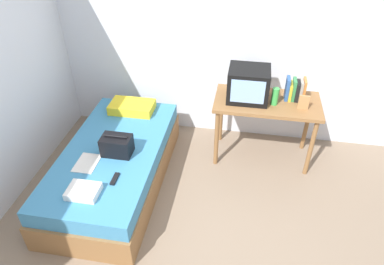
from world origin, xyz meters
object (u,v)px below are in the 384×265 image
object	(u,v)px
water_bottle	(275,96)
handbag	(117,145)
book_row	(295,90)
remote_dark	(115,179)
folded_towel	(83,191)
bed	(115,166)
picture_frame	(304,102)
pillow	(132,107)
desk	(266,109)
tv	(248,84)
magazine	(87,163)

from	to	relation	value
water_bottle	handbag	xyz separation A→B (m)	(-1.54, -0.75, -0.29)
book_row	handbag	xyz separation A→B (m)	(-1.76, -0.90, -0.31)
remote_dark	folded_towel	world-z (taller)	folded_towel
book_row	handbag	bearing A→B (deg)	-152.93
bed	handbag	xyz separation A→B (m)	(0.09, -0.06, 0.34)
picture_frame	remote_dark	bearing A→B (deg)	-148.05
bed	water_bottle	world-z (taller)	water_bottle
pillow	handbag	size ratio (longest dim) A/B	1.73
pillow	folded_towel	xyz separation A→B (m)	(-0.00, -1.40, -0.02)
bed	water_bottle	distance (m)	1.88
book_row	pillow	bearing A→B (deg)	-177.02
desk	bed	bearing A→B (deg)	-154.36
water_bottle	bed	bearing A→B (deg)	-157.05
tv	magazine	bearing A→B (deg)	-145.61
tv	picture_frame	xyz separation A→B (m)	(0.59, -0.12, -0.10)
water_bottle	magazine	xyz separation A→B (m)	(-1.79, -0.96, -0.39)
magazine	remote_dark	xyz separation A→B (m)	(0.35, -0.17, 0.01)
tv	handbag	world-z (taller)	tv
bed	remote_dark	size ratio (longest dim) A/B	12.82
handbag	folded_towel	world-z (taller)	handbag
pillow	remote_dark	world-z (taller)	pillow
book_row	picture_frame	distance (m)	0.21
water_bottle	handbag	distance (m)	1.74
picture_frame	folded_towel	world-z (taller)	picture_frame
book_row	pillow	world-z (taller)	book_row
book_row	remote_dark	size ratio (longest dim) A/B	1.60
desk	water_bottle	bearing A→B (deg)	-42.13
book_row	magazine	xyz separation A→B (m)	(-2.01, -1.10, -0.41)
picture_frame	magazine	size ratio (longest dim) A/B	0.55
water_bottle	remote_dark	xyz separation A→B (m)	(-1.44, -1.13, -0.38)
book_row	handbag	size ratio (longest dim) A/B	0.83
water_bottle	handbag	bearing A→B (deg)	-154.06
handbag	desk	bearing A→B (deg)	28.78
handbag	folded_towel	bearing A→B (deg)	-99.99
bed	remote_dark	xyz separation A→B (m)	(0.19, -0.44, 0.25)
handbag	picture_frame	bearing A→B (deg)	20.96
desk	picture_frame	size ratio (longest dim) A/B	7.29
handbag	magazine	size ratio (longest dim) A/B	1.03
bed	handbag	world-z (taller)	handbag
desk	pillow	xyz separation A→B (m)	(-1.58, -0.01, -0.14)
bed	desk	xyz separation A→B (m)	(1.56, 0.75, 0.44)
water_bottle	picture_frame	bearing A→B (deg)	-8.72
book_row	pillow	size ratio (longest dim) A/B	0.48
tv	book_row	world-z (taller)	tv
folded_towel	bed	bearing A→B (deg)	88.51
picture_frame	folded_towel	bearing A→B (deg)	-146.15
book_row	tv	bearing A→B (deg)	-171.22
remote_dark	magazine	bearing A→B (deg)	153.74
magazine	folded_towel	xyz separation A→B (m)	(0.14, -0.40, 0.03)
desk	handbag	size ratio (longest dim) A/B	3.87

